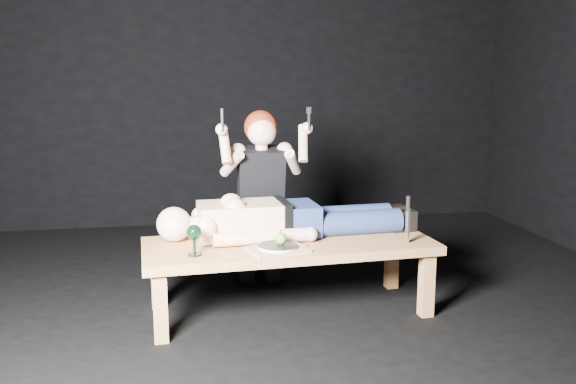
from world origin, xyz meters
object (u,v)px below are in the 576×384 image
(table, at_px, (289,277))
(lying_man, at_px, (292,214))
(kneeling_woman, at_px, (260,196))
(carving_knife, at_px, (408,219))
(goblet, at_px, (194,240))
(serving_tray, at_px, (277,250))

(table, xyz_separation_m, lying_man, (0.04, 0.17, 0.36))
(lying_man, bearing_deg, kneeling_woman, 107.01)
(table, bearing_deg, carving_knife, -15.58)
(goblet, bearing_deg, lying_man, 30.20)
(carving_knife, bearing_deg, table, 164.42)
(serving_tray, bearing_deg, goblet, -179.82)
(kneeling_woman, relative_size, goblet, 7.09)
(goblet, bearing_deg, table, 18.70)
(table, bearing_deg, lying_man, 71.34)
(serving_tray, relative_size, goblet, 1.84)
(carving_knife, bearing_deg, goblet, 178.52)
(goblet, xyz_separation_m, carving_knife, (1.28, 0.05, 0.06))
(table, xyz_separation_m, serving_tray, (-0.11, -0.19, 0.23))
(lying_man, xyz_separation_m, carving_knife, (0.65, -0.32, 0.01))
(kneeling_woman, xyz_separation_m, serving_tray, (0.00, -0.77, -0.17))
(lying_man, xyz_separation_m, serving_tray, (-0.15, -0.36, -0.13))
(table, relative_size, lying_man, 0.97)
(kneeling_woman, bearing_deg, goblet, -121.82)
(goblet, bearing_deg, kneeling_woman, 58.46)
(table, xyz_separation_m, goblet, (-0.58, -0.20, 0.31))
(serving_tray, distance_m, goblet, 0.48)
(table, bearing_deg, kneeling_woman, 97.03)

